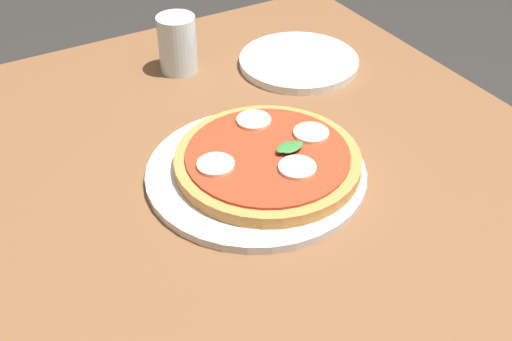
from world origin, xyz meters
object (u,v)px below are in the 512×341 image
Objects in this scene: dining_table at (266,265)px; pizza at (268,159)px; plate_white at (299,62)px; glass_cup at (177,44)px; serving_tray at (256,173)px.

pizza is at bearing -31.36° from dining_table.
pizza is 0.31m from plate_white.
dining_table is 5.27× the size of plate_white.
plate_white is at bearing -115.68° from glass_cup.
dining_table is 3.67× the size of serving_tray.
plate_white is at bearing -39.39° from dining_table.
plate_white is 0.21m from glass_cup.
pizza is (0.05, -0.03, 0.15)m from dining_table.
dining_table is at bearing 166.35° from serving_tray.
plate_white is at bearing -43.40° from serving_tray.
dining_table is at bearing 140.61° from plate_white.
dining_table is 0.39m from plate_white.
serving_tray is at bearing 174.10° from glass_cup.
serving_tray is 0.02m from pizza.
plate_white is (0.24, -0.20, -0.02)m from pizza.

